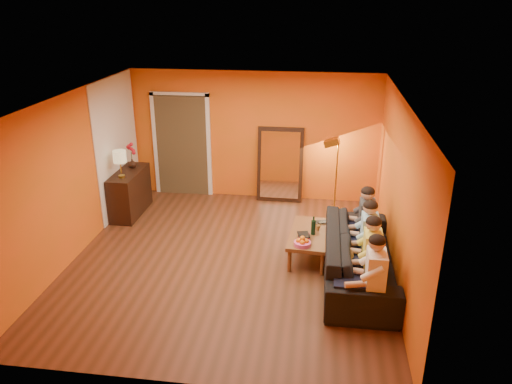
# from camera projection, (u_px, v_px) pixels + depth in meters

# --- Properties ---
(room_shell) EXTENTS (5.00, 5.50, 2.60)m
(room_shell) POSITION_uv_depth(u_px,v_px,m) (233.00, 176.00, 7.88)
(room_shell) COLOR brown
(room_shell) RESTS_ON ground
(white_accent) EXTENTS (0.02, 1.90, 2.58)m
(white_accent) POSITION_uv_depth(u_px,v_px,m) (117.00, 145.00, 9.46)
(white_accent) COLOR white
(white_accent) RESTS_ON wall_left
(doorway_recess) EXTENTS (1.06, 0.30, 2.10)m
(doorway_recess) POSITION_uv_depth(u_px,v_px,m) (184.00, 144.00, 10.42)
(doorway_recess) COLOR #3F2D19
(doorway_recess) RESTS_ON floor
(door_jamb_left) EXTENTS (0.08, 0.06, 2.20)m
(door_jamb_left) POSITION_uv_depth(u_px,v_px,m) (155.00, 145.00, 10.38)
(door_jamb_left) COLOR white
(door_jamb_left) RESTS_ON wall_back
(door_jamb_right) EXTENTS (0.08, 0.06, 2.20)m
(door_jamb_right) POSITION_uv_depth(u_px,v_px,m) (209.00, 147.00, 10.24)
(door_jamb_right) COLOR white
(door_jamb_right) RESTS_ON wall_back
(door_header) EXTENTS (1.22, 0.06, 0.08)m
(door_header) POSITION_uv_depth(u_px,v_px,m) (179.00, 94.00, 9.91)
(door_header) COLOR white
(door_header) RESTS_ON wall_back
(mirror_frame) EXTENTS (0.92, 0.27, 1.51)m
(mirror_frame) POSITION_uv_depth(u_px,v_px,m) (280.00, 165.00, 10.09)
(mirror_frame) COLOR black
(mirror_frame) RESTS_ON floor
(mirror_glass) EXTENTS (0.78, 0.21, 1.35)m
(mirror_glass) POSITION_uv_depth(u_px,v_px,m) (280.00, 165.00, 10.05)
(mirror_glass) COLOR white
(mirror_glass) RESTS_ON mirror_frame
(sideboard) EXTENTS (0.44, 1.18, 0.85)m
(sideboard) POSITION_uv_depth(u_px,v_px,m) (130.00, 193.00, 9.57)
(sideboard) COLOR black
(sideboard) RESTS_ON floor
(table_lamp) EXTENTS (0.24, 0.24, 0.51)m
(table_lamp) POSITION_uv_depth(u_px,v_px,m) (120.00, 164.00, 9.04)
(table_lamp) COLOR beige
(table_lamp) RESTS_ON sideboard
(sofa) EXTENTS (2.55, 1.00, 0.74)m
(sofa) POSITION_uv_depth(u_px,v_px,m) (359.00, 256.00, 7.40)
(sofa) COLOR black
(sofa) RESTS_ON floor
(coffee_table) EXTENTS (0.70, 1.26, 0.42)m
(coffee_table) POSITION_uv_depth(u_px,v_px,m) (309.00, 244.00, 8.08)
(coffee_table) COLOR brown
(coffee_table) RESTS_ON floor
(floor_lamp) EXTENTS (0.33, 0.27, 1.44)m
(floor_lamp) POSITION_uv_depth(u_px,v_px,m) (336.00, 176.00, 9.60)
(floor_lamp) COLOR gold
(floor_lamp) RESTS_ON floor
(dog) EXTENTS (0.39, 0.59, 0.69)m
(dog) POSITION_uv_depth(u_px,v_px,m) (347.00, 274.00, 6.98)
(dog) COLOR #8E5C40
(dog) RESTS_ON floor
(person_far_left) EXTENTS (0.70, 0.44, 1.22)m
(person_far_left) POSITION_uv_depth(u_px,v_px,m) (375.00, 278.00, 6.37)
(person_far_left) COLOR white
(person_far_left) RESTS_ON sofa
(person_mid_left) EXTENTS (0.70, 0.44, 1.22)m
(person_mid_left) POSITION_uv_depth(u_px,v_px,m) (372.00, 257.00, 6.88)
(person_mid_left) COLOR #DBD449
(person_mid_left) RESTS_ON sofa
(person_mid_right) EXTENTS (0.70, 0.44, 1.22)m
(person_mid_right) POSITION_uv_depth(u_px,v_px,m) (369.00, 239.00, 7.38)
(person_mid_right) COLOR #97CEEA
(person_mid_right) RESTS_ON sofa
(person_far_right) EXTENTS (0.70, 0.44, 1.22)m
(person_far_right) POSITION_uv_depth(u_px,v_px,m) (366.00, 223.00, 7.89)
(person_far_right) COLOR #323338
(person_far_right) RESTS_ON sofa
(fruit_bowl) EXTENTS (0.26, 0.26, 0.16)m
(fruit_bowl) POSITION_uv_depth(u_px,v_px,m) (302.00, 241.00, 7.57)
(fruit_bowl) COLOR #E7519B
(fruit_bowl) RESTS_ON coffee_table
(wine_bottle) EXTENTS (0.07, 0.07, 0.31)m
(wine_bottle) POSITION_uv_depth(u_px,v_px,m) (313.00, 225.00, 7.89)
(wine_bottle) COLOR black
(wine_bottle) RESTS_ON coffee_table
(tumbler) EXTENTS (0.10, 0.10, 0.08)m
(tumbler) POSITION_uv_depth(u_px,v_px,m) (318.00, 227.00, 8.08)
(tumbler) COLOR #B27F3F
(tumbler) RESTS_ON coffee_table
(laptop) EXTENTS (0.35, 0.27, 0.02)m
(laptop) POSITION_uv_depth(u_px,v_px,m) (322.00, 223.00, 8.29)
(laptop) COLOR black
(laptop) RESTS_ON coffee_table
(book_lower) EXTENTS (0.20, 0.25, 0.02)m
(book_lower) POSITION_uv_depth(u_px,v_px,m) (298.00, 237.00, 7.83)
(book_lower) COLOR black
(book_lower) RESTS_ON coffee_table
(book_mid) EXTENTS (0.17, 0.23, 0.02)m
(book_mid) POSITION_uv_depth(u_px,v_px,m) (299.00, 236.00, 7.83)
(book_mid) COLOR red
(book_mid) RESTS_ON book_lower
(book_upper) EXTENTS (0.22, 0.27, 0.02)m
(book_upper) POSITION_uv_depth(u_px,v_px,m) (298.00, 235.00, 7.81)
(book_upper) COLOR black
(book_upper) RESTS_ON book_mid
(vase) EXTENTS (0.17, 0.17, 0.17)m
(vase) POSITION_uv_depth(u_px,v_px,m) (132.00, 163.00, 9.61)
(vase) COLOR black
(vase) RESTS_ON sideboard
(flowers) EXTENTS (0.17, 0.17, 0.51)m
(flowers) POSITION_uv_depth(u_px,v_px,m) (131.00, 149.00, 9.50)
(flowers) COLOR red
(flowers) RESTS_ON vase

